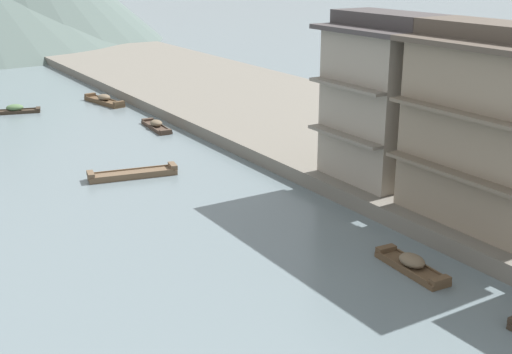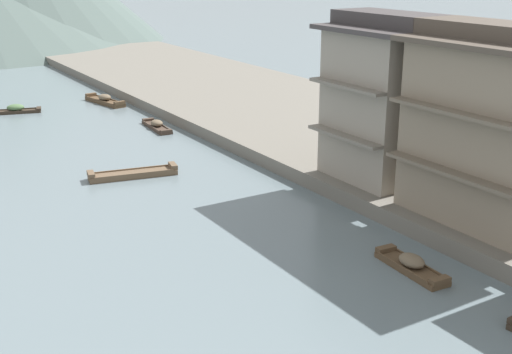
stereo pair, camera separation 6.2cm
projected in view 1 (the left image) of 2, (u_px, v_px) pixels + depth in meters
riverbank_right at (357, 135)px, 46.56m from camera, size 18.00×110.00×0.82m
boat_moored_nearest at (412, 265)px, 27.16m from camera, size 1.23×3.72×0.71m
boat_moored_second at (156, 126)px, 49.87m from camera, size 1.26×4.42×0.66m
boat_moored_third at (133, 174)px, 38.86m from camera, size 5.24×2.08×0.55m
boat_midriver_drifting at (104, 100)px, 58.42m from camera, size 2.04×5.30×0.83m
boat_upstream_distant at (15, 110)px, 54.89m from camera, size 4.10×2.12×0.72m
house_waterfront_second at (494, 126)px, 29.36m from camera, size 5.74×7.98×8.74m
house_waterfront_tall at (384, 98)px, 35.08m from camera, size 5.67×6.21×8.74m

